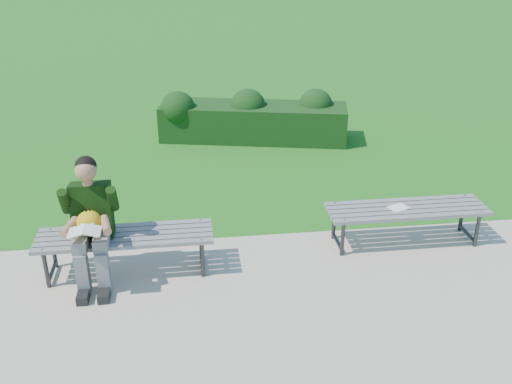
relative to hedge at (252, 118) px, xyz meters
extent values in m
plane|color=#1E7C16|center=(-0.51, -3.41, -0.38)|extent=(80.00, 80.00, 0.00)
cube|color=beige|center=(-0.51, -5.16, -0.37)|extent=(30.00, 3.50, 0.02)
cube|color=#113714|center=(0.03, -0.01, -0.08)|extent=(3.23, 1.43, 0.60)
sphere|color=#113714|center=(-1.23, 0.07, 0.19)|extent=(0.68, 0.68, 0.57)
sphere|color=#113714|center=(-0.06, 0.03, 0.19)|extent=(0.71, 0.71, 0.60)
sphere|color=#113714|center=(1.09, -0.06, 0.19)|extent=(0.68, 0.68, 0.57)
cube|color=gray|center=(-1.80, -4.21, 0.07)|extent=(1.80, 0.08, 0.04)
cube|color=gray|center=(-1.80, -4.11, 0.07)|extent=(1.80, 0.08, 0.04)
cube|color=gray|center=(-1.80, -4.00, 0.07)|extent=(1.80, 0.08, 0.04)
cube|color=gray|center=(-1.80, -3.90, 0.07)|extent=(1.80, 0.09, 0.04)
cube|color=gray|center=(-1.80, -3.80, 0.07)|extent=(1.80, 0.08, 0.04)
cylinder|color=#2D2D30|center=(-2.58, -4.19, -0.15)|extent=(0.04, 0.04, 0.41)
cylinder|color=#2D2D30|center=(-2.58, -3.81, -0.15)|extent=(0.04, 0.04, 0.41)
cylinder|color=#2D2D30|center=(-2.58, -4.00, 0.03)|extent=(0.04, 0.42, 0.04)
cylinder|color=#2D2D30|center=(-2.58, -4.00, -0.30)|extent=(0.04, 0.42, 0.04)
cylinder|color=gray|center=(-2.58, -4.21, 0.10)|extent=(0.02, 0.02, 0.01)
cylinder|color=gray|center=(-2.58, -3.80, 0.10)|extent=(0.02, 0.02, 0.01)
cylinder|color=#2D2D30|center=(-1.02, -4.19, -0.15)|extent=(0.04, 0.04, 0.41)
cylinder|color=#2D2D30|center=(-1.02, -3.81, -0.15)|extent=(0.04, 0.04, 0.41)
cylinder|color=#2D2D30|center=(-1.02, -4.00, 0.03)|extent=(0.04, 0.42, 0.04)
cylinder|color=#2D2D30|center=(-1.02, -4.00, -0.30)|extent=(0.04, 0.42, 0.04)
cylinder|color=gray|center=(-1.02, -4.21, 0.10)|extent=(0.02, 0.02, 0.01)
cylinder|color=gray|center=(-1.02, -3.80, 0.10)|extent=(0.02, 0.02, 0.01)
cube|color=gray|center=(1.31, -3.98, 0.07)|extent=(1.80, 0.08, 0.04)
cube|color=gray|center=(1.31, -3.88, 0.07)|extent=(1.80, 0.08, 0.04)
cube|color=gray|center=(1.31, -3.78, 0.07)|extent=(1.80, 0.08, 0.04)
cube|color=gray|center=(1.31, -3.67, 0.07)|extent=(1.80, 0.08, 0.04)
cube|color=gray|center=(1.31, -3.57, 0.07)|extent=(1.80, 0.09, 0.04)
cylinder|color=#2D2D30|center=(0.53, -3.97, -0.15)|extent=(0.04, 0.04, 0.41)
cylinder|color=#2D2D30|center=(0.53, -3.59, -0.15)|extent=(0.04, 0.04, 0.41)
cylinder|color=#2D2D30|center=(0.53, -3.78, 0.03)|extent=(0.04, 0.42, 0.04)
cylinder|color=#2D2D30|center=(0.53, -3.78, -0.30)|extent=(0.04, 0.42, 0.04)
cylinder|color=gray|center=(0.53, -3.98, 0.10)|extent=(0.02, 0.02, 0.01)
cylinder|color=gray|center=(0.53, -3.57, 0.10)|extent=(0.02, 0.02, 0.01)
cylinder|color=#2D2D30|center=(2.09, -3.97, -0.15)|extent=(0.04, 0.04, 0.41)
cylinder|color=#2D2D30|center=(2.09, -3.59, -0.15)|extent=(0.04, 0.04, 0.41)
cylinder|color=#2D2D30|center=(2.09, -3.78, 0.03)|extent=(0.04, 0.42, 0.04)
cylinder|color=#2D2D30|center=(2.09, -3.78, -0.30)|extent=(0.04, 0.42, 0.04)
cylinder|color=gray|center=(2.09, -3.98, 0.10)|extent=(0.02, 0.02, 0.01)
cylinder|color=gray|center=(2.09, -3.57, 0.10)|extent=(0.02, 0.02, 0.01)
cube|color=slate|center=(-2.20, -4.16, 0.16)|extent=(0.14, 0.42, 0.13)
cube|color=slate|center=(-2.00, -4.16, 0.16)|extent=(0.14, 0.42, 0.13)
cube|color=slate|center=(-2.20, -4.34, -0.13)|extent=(0.12, 0.13, 0.45)
cube|color=slate|center=(-2.00, -4.34, -0.13)|extent=(0.12, 0.13, 0.45)
cube|color=black|center=(-2.20, -4.44, -0.31)|extent=(0.11, 0.26, 0.09)
cube|color=black|center=(-2.00, -4.44, -0.31)|extent=(0.11, 0.26, 0.09)
cube|color=black|center=(-2.10, -3.96, 0.37)|extent=(0.40, 0.30, 0.59)
cylinder|color=#AF7555|center=(-2.10, -3.98, 0.69)|extent=(0.10, 0.10, 0.08)
sphere|color=#AF7555|center=(-2.10, -4.00, 0.82)|extent=(0.21, 0.21, 0.21)
sphere|color=black|center=(-2.10, -3.97, 0.85)|extent=(0.21, 0.21, 0.21)
cylinder|color=black|center=(-2.33, -4.06, 0.53)|extent=(0.10, 0.21, 0.30)
cylinder|color=black|center=(-1.87, -4.06, 0.53)|extent=(0.10, 0.21, 0.30)
cylinder|color=#AF7555|center=(-2.27, -4.28, 0.36)|extent=(0.14, 0.31, 0.08)
cylinder|color=#AF7555|center=(-1.93, -4.28, 0.36)|extent=(0.14, 0.31, 0.08)
sphere|color=#AF7555|center=(-2.20, -4.44, 0.36)|extent=(0.09, 0.09, 0.09)
sphere|color=#AF7555|center=(-2.00, -4.44, 0.36)|extent=(0.09, 0.09, 0.09)
sphere|color=yellow|center=(-2.10, -4.18, 0.34)|extent=(0.25, 0.25, 0.25)
cone|color=orange|center=(-2.10, -4.30, 0.34)|extent=(0.07, 0.07, 0.07)
cone|color=black|center=(-2.11, -4.17, 0.47)|extent=(0.03, 0.05, 0.08)
cone|color=black|center=(-2.08, -4.16, 0.47)|extent=(0.03, 0.04, 0.07)
sphere|color=white|center=(-2.14, -4.28, 0.37)|extent=(0.05, 0.05, 0.05)
sphere|color=white|center=(-2.05, -4.28, 0.37)|extent=(0.05, 0.05, 0.05)
cube|color=white|center=(-2.17, -4.46, 0.41)|extent=(0.15, 0.20, 0.05)
cube|color=white|center=(-2.02, -4.46, 0.41)|extent=(0.15, 0.20, 0.05)
cube|color=white|center=(1.21, -3.78, 0.10)|extent=(0.27, 0.23, 0.01)
camera|label=1|loc=(-1.10, -9.25, 2.97)|focal=40.00mm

